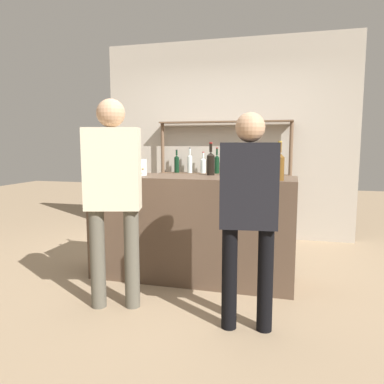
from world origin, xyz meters
TOP-DOWN VIEW (x-y plane):
  - ground_plane at (0.00, 0.00)m, footprint 16.00×16.00m
  - bar_counter at (0.00, 0.00)m, footprint 1.99×0.60m
  - back_wall at (0.00, 1.90)m, footprint 3.59×0.12m
  - back_shelf at (-0.01, 1.72)m, footprint 1.88×0.18m
  - counter_bottle_0 at (0.83, -0.20)m, footprint 0.09×0.09m
  - counter_bottle_1 at (0.41, 0.15)m, footprint 0.08×0.08m
  - counter_bottle_2 at (-0.70, -0.13)m, footprint 0.07×0.07m
  - counter_bottle_3 at (-0.73, 0.12)m, footprint 0.08×0.08m
  - counter_bottle_4 at (0.15, 0.19)m, footprint 0.08×0.08m
  - wine_glass at (-0.86, 0.18)m, footprint 0.09×0.09m
  - ice_bucket at (0.55, -0.07)m, footprint 0.19×0.19m
  - cork_jar at (-0.53, -0.03)m, footprint 0.14×0.14m
  - customer_left at (-0.44, -0.81)m, footprint 0.47×0.30m
  - customer_right at (0.66, -0.91)m, footprint 0.42×0.22m

SIDE VIEW (x-z plane):
  - ground_plane at x=0.00m, z-range 0.00..0.00m
  - bar_counter at x=0.00m, z-range 0.00..1.03m
  - customer_right at x=0.66m, z-range 0.14..1.70m
  - customer_left at x=-0.44m, z-range 0.15..1.85m
  - back_shelf at x=-0.01m, z-range 0.26..1.92m
  - cork_jar at x=-0.53m, z-range 1.03..1.19m
  - ice_bucket at x=0.55m, z-range 1.03..1.22m
  - wine_glass at x=-0.86m, z-range 1.07..1.22m
  - counter_bottle_1 at x=0.41m, z-range 0.99..1.30m
  - counter_bottle_4 at x=0.15m, z-range 0.99..1.32m
  - counter_bottle_2 at x=-0.70m, z-range 0.99..1.33m
  - counter_bottle_0 at x=0.83m, z-range 0.99..1.33m
  - counter_bottle_3 at x=-0.73m, z-range 0.99..1.35m
  - back_wall at x=0.00m, z-range 0.00..2.80m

